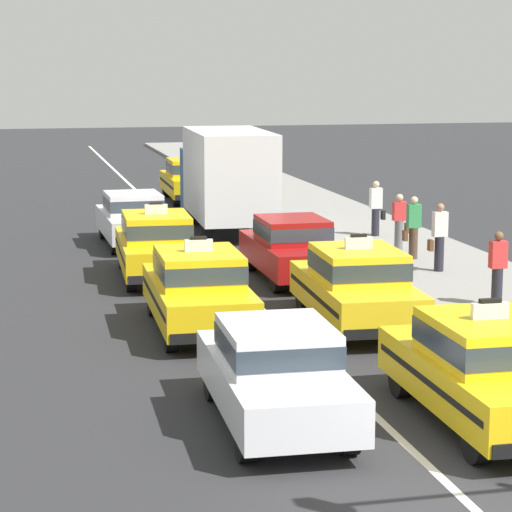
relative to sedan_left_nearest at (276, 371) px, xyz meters
name	(u,v)px	position (x,y,z in m)	size (l,w,h in m)	color
ground_plane	(475,510)	(1.60, -3.61, -0.85)	(160.00, 160.00, 0.00)	#2B2B2D
lane_stripe_left_right	(195,246)	(1.60, 16.39, -0.84)	(0.14, 80.00, 0.01)	silver
sidewalk_curb	(436,265)	(7.20, 11.39, -0.77)	(4.00, 90.00, 0.15)	gray
sedan_left_nearest	(276,371)	(0.00, 0.00, 0.00)	(1.89, 4.35, 1.58)	black
taxi_left_second	(198,289)	(-0.11, 6.04, 0.03)	(1.93, 4.61, 1.96)	black
taxi_left_third	(156,244)	(-0.19, 11.65, 0.03)	(2.02, 4.64, 1.96)	black
sedan_left_fourth	(133,217)	(-0.16, 16.84, 0.00)	(1.85, 4.34, 1.58)	black
taxi_right_nearest	(485,368)	(3.05, -0.66, 0.03)	(1.88, 4.59, 1.96)	black
taxi_right_second	(357,286)	(3.10, 5.62, 0.03)	(2.00, 4.63, 1.96)	black
sedan_right_third	(292,247)	(3.08, 10.72, 0.00)	(1.76, 4.30, 1.58)	black
box_truck_right_fourth	(226,176)	(3.10, 19.13, 0.93)	(2.51, 7.05, 3.27)	black
taxi_right_fifth	(189,179)	(3.22, 26.86, 0.03)	(1.91, 4.60, 1.96)	black
pedestrian_near_crosswalk	(376,208)	(7.15, 16.08, 0.14)	(0.47, 0.24, 1.68)	#23232D
pedestrian_mid_block	(498,268)	(6.52, 6.25, 0.13)	(0.36, 0.24, 1.63)	#23232D
pedestrian_by_storefront	(439,237)	(6.82, 10.29, 0.17)	(0.47, 0.24, 1.73)	#23232D
pedestrian_trailing	(399,223)	(6.88, 13.30, 0.11)	(0.47, 0.24, 1.61)	slate
pedestrian_far_corner	(413,228)	(6.82, 12.09, 0.15)	(0.47, 0.24, 1.69)	#473828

